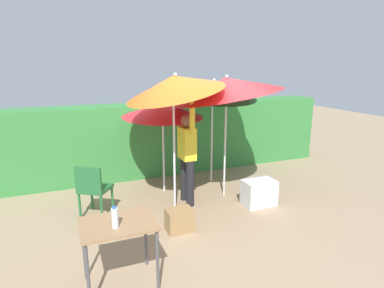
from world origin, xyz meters
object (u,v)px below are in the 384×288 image
Objects in this scene: person_vendor at (187,152)px; folding_table at (118,231)px; cooler_box at (259,193)px; umbrella_navy at (213,89)px; chair_plastic at (93,187)px; umbrella_rainbow at (163,110)px; crate_cardboard at (179,220)px; bottle_water at (115,218)px; umbrella_yellow at (227,87)px; umbrella_orange at (174,85)px.

person_vendor is 2.36m from folding_table.
cooler_box is (1.14, -0.57, -0.71)m from person_vendor.
folding_table is (-2.38, -2.60, -1.28)m from umbrella_navy.
chair_plastic is (-2.48, -0.77, -1.44)m from umbrella_navy.
person_vendor is at bearing 50.14° from folding_table.
cooler_box is 0.71× the size of folding_table.
crate_cardboard is (-0.26, -1.58, -1.43)m from umbrella_rainbow.
bottle_water reaches higher than chair_plastic.
person_vendor is at bearing -71.43° from umbrella_rainbow.
folding_table is at bearing -155.02° from cooler_box.
person_vendor is at bearing -1.22° from chair_plastic.
umbrella_yellow is 2.81m from chair_plastic.
cooler_box is at bearing -57.95° from umbrella_yellow.
chair_plastic is 1.84m from folding_table.
chair_plastic is (-1.30, 0.27, -1.60)m from umbrella_orange.
chair_plastic is (-1.38, -0.63, -1.09)m from umbrella_rainbow.
umbrella_orange is 1.58m from umbrella_navy.
person_vendor is at bearing 153.31° from cooler_box.
umbrella_yellow is at bearing 38.99° from folding_table.
chair_plastic reaches higher than folding_table.
cooler_box is 1.65m from crate_cardboard.
umbrella_rainbow is 0.73× the size of umbrella_orange.
cooler_box is (0.38, -0.60, -1.81)m from umbrella_yellow.
umbrella_yellow is 3.22m from bottle_water.
crate_cardboard is at bearing -167.96° from cooler_box.
umbrella_yellow is at bearing 2.35° from person_vendor.
umbrella_rainbow reaches higher than bottle_water.
chair_plastic is at bearing 167.54° from cooler_box.
cooler_box is 2.94m from folding_table.
umbrella_orange reaches higher than bottle_water.
chair_plastic is 1.57× the size of cooler_box.
umbrella_orange is 1.24m from person_vendor.
person_vendor is 1.28m from crate_cardboard.
umbrella_orange is 2.40m from cooler_box.
bottle_water is at bearing -131.83° from umbrella_navy.
cooler_box is at bearing -13.08° from umbrella_orange.
umbrella_orange is 2.06m from crate_cardboard.
umbrella_rainbow reaches higher than chair_plastic.
umbrella_navy reaches higher than bottle_water.
crate_cardboard is at bearing -128.27° from umbrella_navy.
umbrella_navy is 3.93× the size of cooler_box.
chair_plastic is 1.97m from bottle_water.
crate_cardboard is at bearing -104.81° from umbrella_orange.
umbrella_orange is 1.10× the size of umbrella_navy.
bottle_water is (-1.24, -1.66, -1.23)m from umbrella_orange.
crate_cardboard is (-1.61, -0.34, -0.05)m from cooler_box.
umbrella_yellow is at bearing -32.70° from umbrella_rainbow.
umbrella_yellow reaches higher than crate_cardboard.
umbrella_navy is at bearing 81.39° from umbrella_yellow.
crate_cardboard is (1.12, -0.95, -0.34)m from chair_plastic.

